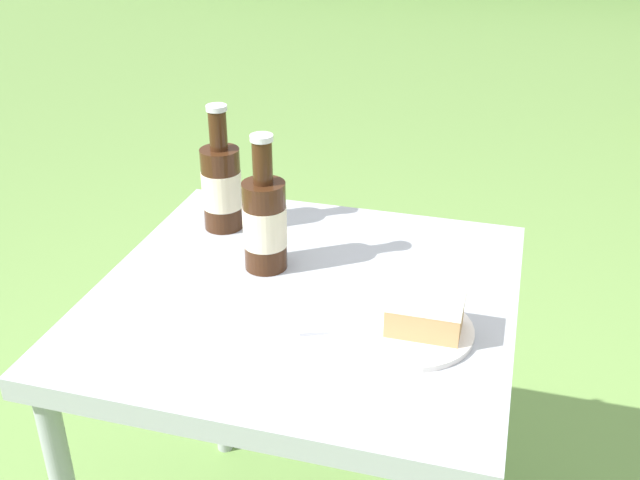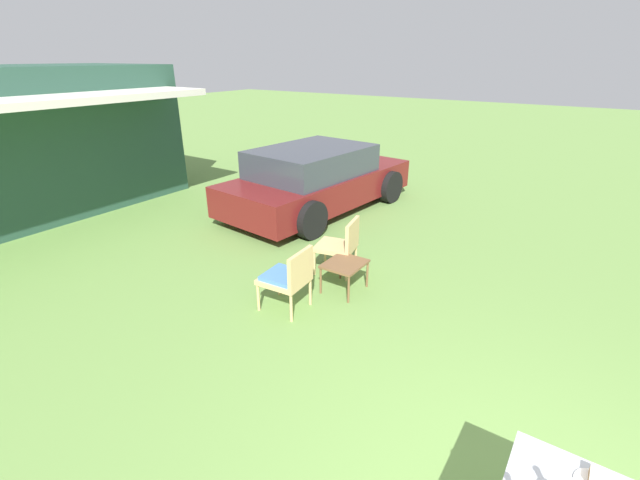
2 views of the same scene
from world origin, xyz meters
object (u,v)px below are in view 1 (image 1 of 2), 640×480
patio_table (305,331)px  cola_bottle_far (222,185)px  cake_on_plate (417,320)px  cola_bottle_near (265,221)px

patio_table → cola_bottle_far: 0.35m
cake_on_plate → cola_bottle_near: bearing=155.2°
patio_table → cake_on_plate: size_ratio=3.40×
patio_table → cake_on_plate: bearing=-20.0°
patio_table → cola_bottle_far: size_ratio=2.85×
cake_on_plate → cola_bottle_near: size_ratio=0.84×
cola_bottle_far → cake_on_plate: bearing=-31.8°
cake_on_plate → cola_bottle_far: (-0.44, 0.27, 0.07)m
cake_on_plate → patio_table: bearing=160.0°
patio_table → cola_bottle_far: bearing=139.6°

